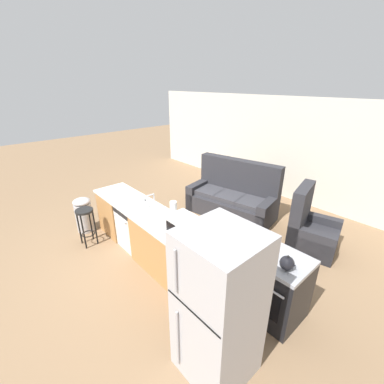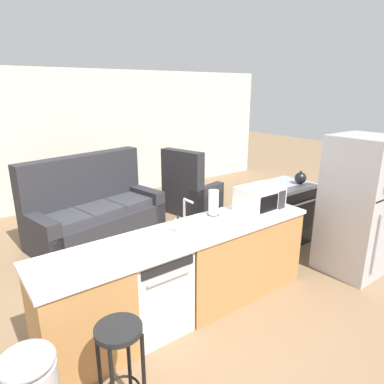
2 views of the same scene
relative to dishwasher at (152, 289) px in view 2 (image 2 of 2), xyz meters
name	(u,v)px [view 2 (image 2 of 2)]	position (x,y,z in m)	size (l,w,h in m)	color
ground_plane	(175,316)	(0.25, 0.00, -0.42)	(24.00, 24.00, 0.00)	#896B4C
wall_back	(63,139)	(0.55, 4.20, 0.88)	(10.00, 0.06, 2.60)	silver
kitchen_counter	(193,273)	(0.49, 0.00, 0.00)	(2.94, 0.66, 0.90)	#B77F47
dishwasher	(152,289)	(0.00, 0.00, 0.00)	(0.58, 0.61, 0.84)	white
stove_range	(283,212)	(2.60, 0.55, 0.03)	(0.76, 0.68, 0.90)	black
refrigerator	(358,206)	(2.60, -0.55, 0.44)	(0.72, 0.73, 1.72)	#B7B7BC
microwave	(259,199)	(1.43, 0.00, 0.62)	(0.50, 0.37, 0.28)	white
sink_faucet	(185,214)	(0.47, 0.11, 0.61)	(0.07, 0.18, 0.30)	silver
paper_towel_roll	(213,203)	(0.91, 0.20, 0.62)	(0.14, 0.14, 0.28)	#4C4C51
soap_bottle	(178,225)	(0.33, 0.04, 0.55)	(0.06, 0.06, 0.18)	silver
kettle	(301,178)	(2.77, 0.42, 0.56)	(0.21, 0.17, 0.19)	black
bar_stool	(120,353)	(-0.65, -0.69, 0.11)	(0.32, 0.32, 0.74)	black
couch	(93,213)	(0.36, 2.39, -0.03)	(2.14, 1.29, 1.27)	#2D2D33
armchair	(190,194)	(2.20, 2.38, -0.07)	(0.98, 1.01, 1.20)	#2D2D33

